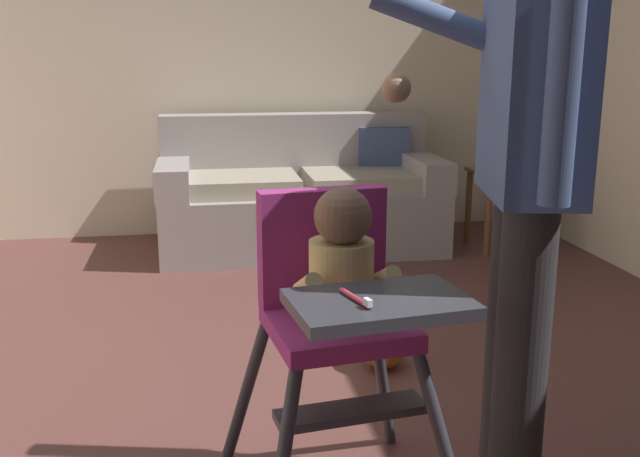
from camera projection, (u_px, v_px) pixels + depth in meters
The scene contains 8 objects.
ground at pixel (239, 426), 2.59m from camera, with size 6.34×7.08×0.10m, color brown.
wall_far at pixel (211, 48), 4.92m from camera, with size 5.54×0.06×2.59m, color beige.
couch at pixel (301, 197), 4.74m from camera, with size 1.82×0.86×0.86m.
high_chair at pixel (339, 293), 1.90m from camera, with size 0.68×0.78×0.94m.
adult_standing at pixel (525, 184), 1.81m from camera, with size 0.51×0.57×1.65m.
toy_ball at pixel (383, 343), 2.94m from camera, with size 0.21×0.21×0.21m, color orange.
side_table at pixel (504, 192), 4.67m from camera, with size 0.40×0.40×0.52m.
sippy_cup at pixel (500, 163), 4.62m from camera, with size 0.07×0.07×0.10m, color #D13D33.
Camera 1 is at (-0.10, -2.36, 1.26)m, focal length 40.27 mm.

